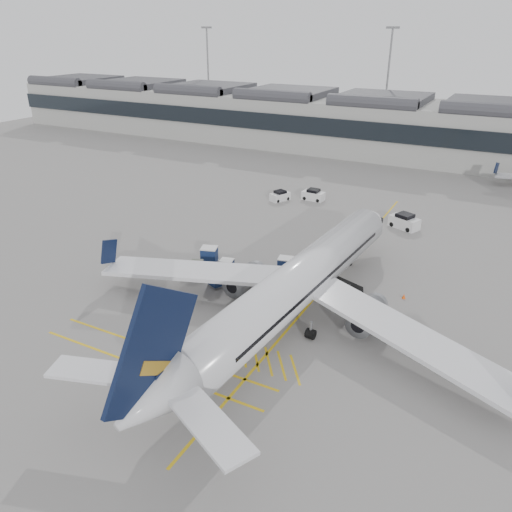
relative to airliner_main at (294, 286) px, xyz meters
The scene contains 18 objects.
ground 10.32m from the airliner_main, behind, with size 220.00×220.00×0.00m, color gray.
terminal 72.57m from the airliner_main, 97.68° to the left, with size 200.00×20.45×12.40m.
light_masts 87.38m from the airliner_main, 97.53° to the left, with size 113.00×0.60×25.45m.
apron_markings 10.56m from the airliner_main, 88.22° to the left, with size 0.25×60.00×0.01m, color gold.
airliner_main is the anchor object (origin of this frame).
belt_loader 7.53m from the airliner_main, 76.45° to the left, with size 5.12×2.84×2.03m.
baggage_cart_a 10.52m from the airliner_main, 168.18° to the left, with size 1.96×1.82×1.66m.
baggage_cart_b 10.07m from the airliner_main, 119.33° to the left, with size 2.04×1.80×1.87m.
baggage_cart_c 12.21m from the airliner_main, 152.97° to the left, with size 1.76×1.54×1.63m.
baggage_cart_d 15.36m from the airliner_main, 154.40° to the left, with size 2.35×2.14×2.05m.
ramp_agent_a 9.84m from the airliner_main, 104.70° to the left, with size 0.69×0.45×1.89m, color orange.
ramp_agent_b 7.77m from the airliner_main, 122.63° to the left, with size 0.86×0.67×1.76m, color orange.
pushback_tug 14.19m from the airliner_main, 165.02° to the left, with size 3.21×2.62×1.56m.
safety_cone_nose 20.85m from the airliner_main, 88.04° to the left, with size 0.41×0.41×0.57m, color #F24C0A.
safety_cone_engine 12.65m from the airliner_main, 46.58° to the left, with size 0.37×0.37×0.52m, color #F24C0A.
service_van_left 36.49m from the airliner_main, 109.05° to the left, with size 3.59×1.95×1.80m.
service_van_mid 35.80m from the airliner_main, 117.49° to the left, with size 2.73×3.54×1.63m.
service_van_right 29.18m from the airliner_main, 82.43° to the left, with size 4.48×3.46×2.06m.
Camera 1 is at (25.62, -37.54, 25.28)m, focal length 35.00 mm.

